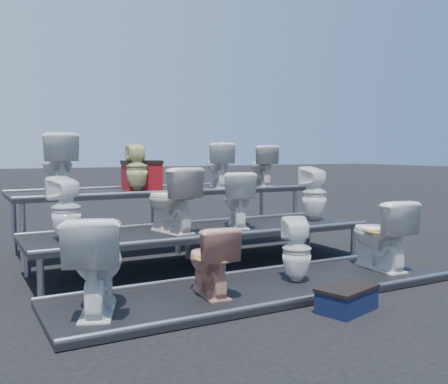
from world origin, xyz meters
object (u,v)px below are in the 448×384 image
toilet_0 (96,264)px  toilet_3 (380,234)px  toilet_9 (137,167)px  toilet_10 (219,165)px  step_stool (347,300)px  toilet_11 (262,166)px  toilet_7 (314,193)px  toilet_2 (297,249)px  toilet_5 (171,200)px  red_crate (142,177)px  toilet_8 (58,164)px  toilet_1 (210,260)px  toilet_6 (238,199)px  toilet_4 (66,209)px

toilet_0 → toilet_3: size_ratio=1.03×
toilet_9 → toilet_10: toilet_10 is taller
step_stool → toilet_11: bearing=52.4°
toilet_0 → toilet_7: bearing=-137.9°
toilet_2 → step_stool: bearing=106.8°
toilet_5 → red_crate: (0.16, 1.49, 0.20)m
toilet_3 → toilet_8: size_ratio=1.03×
toilet_1 → toilet_10: toilet_10 is taller
toilet_6 → toilet_3: bearing=154.5°
step_stool → toilet_9: bearing=85.8°
toilet_0 → toilet_6: bearing=-127.6°
toilet_4 → toilet_5: bearing=156.2°
toilet_7 → step_stool: 2.66m
toilet_3 → toilet_5: bearing=-28.8°
toilet_7 → toilet_10: (-0.81, 1.30, 0.37)m
toilet_4 → toilet_3: bearing=134.4°
toilet_0 → toilet_5: 1.82m
toilet_4 → red_crate: bearing=-156.2°
step_stool → toilet_5: bearing=93.3°
toilet_4 → red_crate: 2.04m
toilet_10 → toilet_11: toilet_10 is taller
toilet_3 → toilet_11: 2.70m
toilet_2 → toilet_7: toilet_7 is taller
toilet_3 → toilet_7: bearing=-90.1°
toilet_1 → toilet_7: size_ratio=0.89×
toilet_1 → toilet_5: 1.38m
toilet_2 → toilet_3: size_ratio=0.83×
toilet_6 → toilet_4: bearing=23.3°
toilet_8 → toilet_9: bearing=-177.9°
step_stool → toilet_10: bearing=64.6°
toilet_4 → toilet_8: size_ratio=0.88×
toilet_7 → toilet_10: size_ratio=1.10×
toilet_9 → toilet_5: bearing=98.9°
toilet_9 → red_crate: bearing=-115.3°
toilet_9 → toilet_0: bearing=74.5°
toilet_1 → toilet_6: toilet_6 is taller
toilet_1 → toilet_4: bearing=-46.1°
toilet_6 → toilet_7: (1.23, 0.00, 0.02)m
toilet_4 → toilet_11: size_ratio=1.07×
toilet_10 → red_crate: (-1.16, 0.19, -0.15)m
toilet_1 → toilet_10: bearing=-114.7°
toilet_8 → step_stool: toilet_8 is taller
toilet_5 → toilet_7: 2.13m
toilet_6 → toilet_7: size_ratio=0.94×
toilet_0 → toilet_3: bearing=-159.1°
toilet_7 → toilet_8: toilet_8 is taller
toilet_6 → toilet_10: 1.42m
toilet_5 → toilet_10: toilet_10 is taller
toilet_6 → red_crate: red_crate is taller
toilet_5 → toilet_6: size_ratio=1.10×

